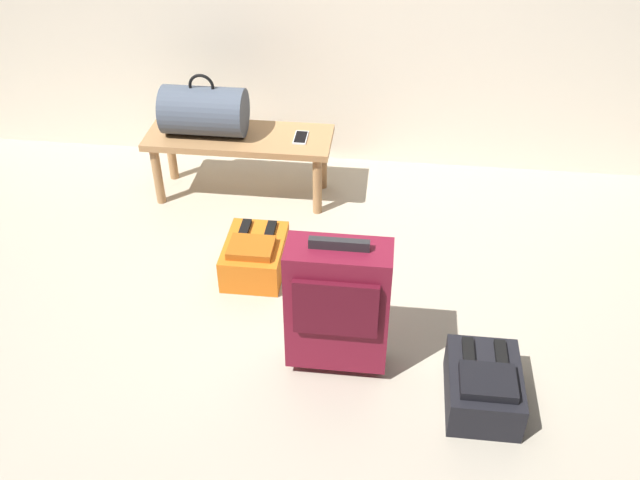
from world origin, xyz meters
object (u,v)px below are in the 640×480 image
at_px(cell_phone, 301,138).
at_px(suitcase_upright_burgundy, 338,304).
at_px(backpack_dark, 483,386).
at_px(bench, 240,144).
at_px(duffel_bag_slate, 204,111).
at_px(backpack_orange, 255,255).

height_order(cell_phone, suitcase_upright_burgundy, suitcase_upright_burgundy).
bearing_deg(suitcase_upright_burgundy, backpack_dark, -13.63).
height_order(bench, backpack_dark, bench).
xyz_separation_m(duffel_bag_slate, cell_phone, (0.51, -0.00, -0.13)).
bearing_deg(backpack_dark, suitcase_upright_burgundy, 166.37).
xyz_separation_m(bench, duffel_bag_slate, (-0.18, -0.00, 0.19)).
bearing_deg(duffel_bag_slate, bench, 0.00).
relative_size(cell_phone, backpack_orange, 0.38).
bearing_deg(backpack_orange, duffel_bag_slate, 119.39).
relative_size(duffel_bag_slate, suitcase_upright_burgundy, 0.68).
bearing_deg(duffel_bag_slate, suitcase_upright_burgundy, -56.15).
bearing_deg(backpack_dark, cell_phone, 123.17).
distance_m(duffel_bag_slate, suitcase_upright_burgundy, 1.50).
bearing_deg(bench, duffel_bag_slate, -180.00).
relative_size(suitcase_upright_burgundy, backpack_orange, 1.69).
distance_m(cell_phone, suitcase_upright_burgundy, 1.28).
xyz_separation_m(cell_phone, backpack_dark, (0.90, -1.38, -0.29)).
bearing_deg(backpack_orange, bench, 106.54).
bearing_deg(cell_phone, backpack_orange, -101.51).
xyz_separation_m(suitcase_upright_burgundy, backpack_dark, (0.59, -0.14, -0.24)).
bearing_deg(backpack_dark, backpack_orange, 145.65).
distance_m(suitcase_upright_burgundy, backpack_dark, 0.65).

